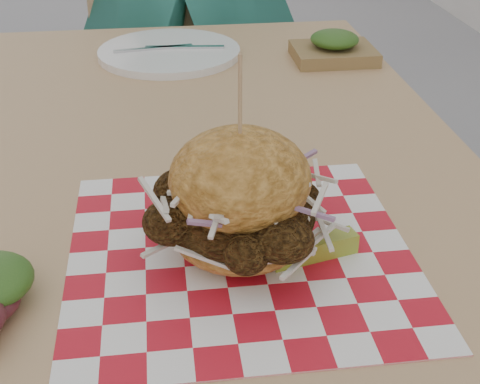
% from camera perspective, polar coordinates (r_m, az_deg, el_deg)
% --- Properties ---
extents(patio_table, '(0.80, 1.20, 0.75)m').
position_cam_1_polar(patio_table, '(0.97, -4.88, -0.44)').
color(patio_table, tan).
rests_on(patio_table, ground).
extents(patio_chair, '(0.44, 0.45, 0.95)m').
position_cam_1_polar(patio_chair, '(1.96, -6.31, 11.71)').
color(patio_chair, tan).
rests_on(patio_chair, ground).
extents(paper_liner, '(0.36, 0.36, 0.00)m').
position_cam_1_polar(paper_liner, '(0.71, -0.00, -5.15)').
color(paper_liner, red).
rests_on(paper_liner, patio_table).
extents(sandwich, '(0.19, 0.19, 0.22)m').
position_cam_1_polar(sandwich, '(0.68, -0.00, -0.93)').
color(sandwich, '#CA8A39').
rests_on(sandwich, paper_liner).
extents(pickle_spear, '(0.10, 0.04, 0.02)m').
position_cam_1_polar(pickle_spear, '(0.70, 6.31, -4.81)').
color(pickle_spear, '#9BA42F').
rests_on(pickle_spear, paper_liner).
extents(place_setting, '(0.27, 0.27, 0.02)m').
position_cam_1_polar(place_setting, '(1.31, -6.05, 11.77)').
color(place_setting, white).
rests_on(place_setting, patio_table).
extents(kraft_tray, '(0.15, 0.12, 0.06)m').
position_cam_1_polar(kraft_tray, '(1.28, 8.03, 12.05)').
color(kraft_tray, olive).
rests_on(kraft_tray, patio_table).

